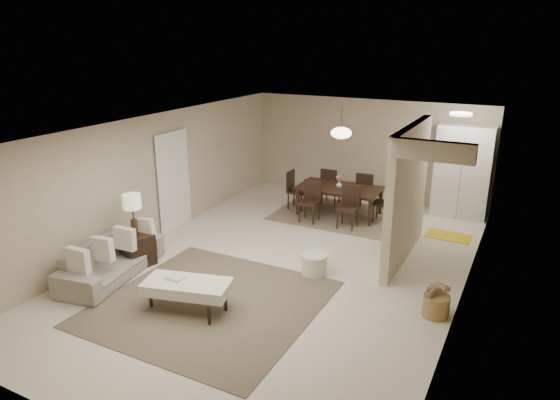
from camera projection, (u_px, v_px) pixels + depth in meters
The scene contains 22 objects.
floor at pixel (286, 265), 9.04m from camera, with size 9.00×9.00×0.00m, color beige.
ceiling at pixel (286, 127), 8.26m from camera, with size 9.00×9.00×0.00m, color white.
back_wall at pixel (367, 150), 12.44m from camera, with size 6.00×6.00×0.00m, color tan.
left_wall at pixel (152, 178), 9.96m from camera, with size 9.00×9.00×0.00m, color tan.
right_wall at pixel (468, 228), 7.33m from camera, with size 9.00×9.00×0.00m, color tan.
partition at pixel (407, 194), 8.91m from camera, with size 0.15×2.50×2.50m, color tan.
doorway at pixel (173, 182), 10.53m from camera, with size 0.04×0.90×2.04m, color black.
pantry_cabinet at pixel (463, 172), 11.18m from camera, with size 1.20×0.55×2.10m, color silver.
flush_light at pixel (461, 114), 9.96m from camera, with size 0.44×0.44×0.05m, color white.
living_rug at pixel (211, 303), 7.73m from camera, with size 3.20×3.20×0.01m, color brown.
sofa at pixel (112, 259), 8.53m from camera, with size 0.82×2.10×0.61m, color gray.
ottoman_bench at pixel (187, 287), 7.45m from camera, with size 1.40×0.90×0.46m.
side_table at pixel (137, 250), 8.98m from camera, with size 0.52×0.52×0.57m, color black.
table_lamp at pixel (132, 205), 8.71m from camera, with size 0.32×0.32×0.76m.
round_pouf at pixel (314, 264), 8.63m from camera, with size 0.47×0.47×0.36m, color beige.
wicker_basket at pixel (436, 306), 7.33m from camera, with size 0.39×0.39×0.33m, color brown.
dining_rug at pixel (338, 215), 11.54m from camera, with size 2.80×2.10×0.01m, color #78634A.
dining_table at pixel (339, 201), 11.44m from camera, with size 1.90×1.06×0.67m, color black.
dining_chairs at pixel (339, 196), 11.40m from camera, with size 2.48×1.82×0.92m.
vase at pixel (339, 184), 11.31m from camera, with size 0.14×0.14×0.15m, color silver.
yellow_mat at pixel (448, 236), 10.32m from camera, with size 0.90×0.55×0.01m, color gold.
pendant_light at pixel (341, 133), 10.95m from camera, with size 0.46×0.46×0.71m.
Camera 1 is at (3.70, -7.34, 3.93)m, focal length 32.00 mm.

